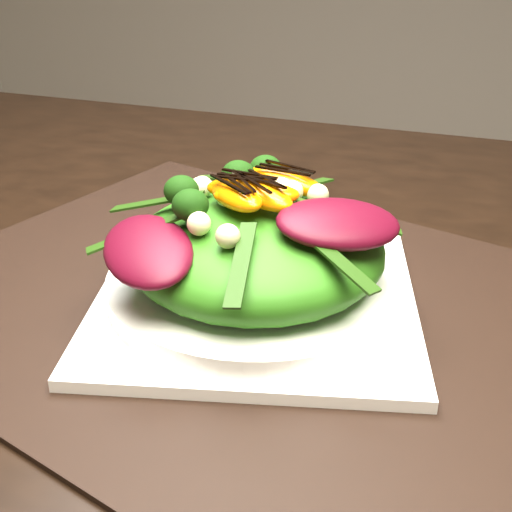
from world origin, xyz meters
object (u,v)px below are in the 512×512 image
(placemat, at_px, (256,305))
(salad_bowl, at_px, (256,283))
(orange_segment, at_px, (251,187))
(dining_table, at_px, (386,310))
(lettuce_mound, at_px, (256,249))
(plate_base, at_px, (256,298))

(placemat, xyz_separation_m, salad_bowl, (0.00, 0.00, 0.02))
(salad_bowl, distance_m, orange_segment, 0.07)
(dining_table, bearing_deg, salad_bowl, -146.35)
(placemat, height_order, salad_bowl, salad_bowl)
(salad_bowl, bearing_deg, placemat, -90.00)
(placemat, distance_m, salad_bowl, 0.02)
(lettuce_mound, xyz_separation_m, orange_segment, (-0.01, 0.02, 0.04))
(plate_base, height_order, salad_bowl, salad_bowl)
(salad_bowl, relative_size, lettuce_mound, 1.18)
(placemat, xyz_separation_m, orange_segment, (-0.01, 0.02, 0.09))
(plate_base, relative_size, orange_segment, 3.88)
(lettuce_mound, bearing_deg, plate_base, 90.00)
(orange_segment, bearing_deg, plate_base, -62.30)
(dining_table, distance_m, orange_segment, 0.16)
(dining_table, distance_m, placemat, 0.11)
(salad_bowl, relative_size, orange_segment, 3.63)
(placemat, bearing_deg, orange_segment, 117.70)
(salad_bowl, bearing_deg, orange_segment, 117.70)
(placemat, height_order, orange_segment, orange_segment)
(dining_table, bearing_deg, placemat, -146.35)
(dining_table, relative_size, lettuce_mound, 8.29)
(dining_table, bearing_deg, plate_base, -146.35)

